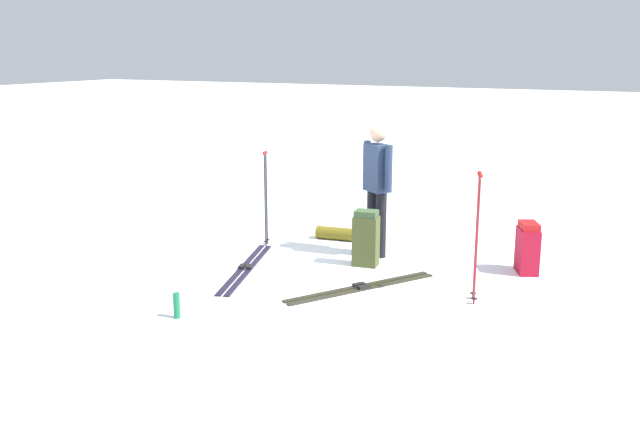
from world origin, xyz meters
TOP-DOWN VIEW (x-y plane):
  - ground_plane at (0.00, 0.00)m, footprint 80.00×80.00m
  - skier_standing at (0.74, -0.45)m, footprint 0.37×0.49m
  - ski_pair_near at (-0.54, -0.78)m, footprint 1.70×1.19m
  - ski_pair_far at (-0.51, 0.76)m, footprint 1.94×0.73m
  - backpack_large_dark at (0.86, -2.33)m, footprint 0.41×0.34m
  - backpack_bright at (0.28, -0.49)m, footprint 0.26×0.33m
  - ski_poles_planted_near at (-0.38, -2.00)m, footprint 0.22×0.12m
  - ski_poles_planted_far at (0.54, 1.08)m, footprint 0.15×0.10m
  - sleeping_mat_rolled at (1.19, 0.34)m, footprint 0.24×0.57m
  - thermos_bottle at (-2.14, 0.54)m, footprint 0.07×0.07m

SIDE VIEW (x-z plane):
  - ground_plane at x=0.00m, z-range 0.00..0.00m
  - ski_pair_far at x=-0.51m, z-range -0.01..0.04m
  - ski_pair_near at x=-0.54m, z-range -0.01..0.04m
  - sleeping_mat_rolled at x=1.19m, z-range 0.00..0.18m
  - thermos_bottle at x=-2.14m, z-range 0.00..0.26m
  - backpack_large_dark at x=0.86m, z-range -0.01..0.61m
  - backpack_bright at x=0.28m, z-range -0.01..0.69m
  - ski_poles_planted_far at x=0.54m, z-range 0.07..1.37m
  - ski_poles_planted_near at x=-0.38m, z-range 0.07..1.47m
  - skier_standing at x=0.74m, z-range 0.10..1.80m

